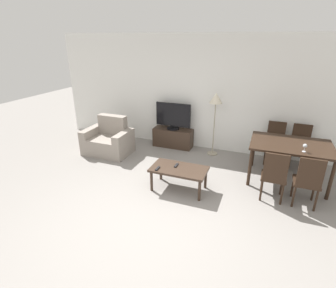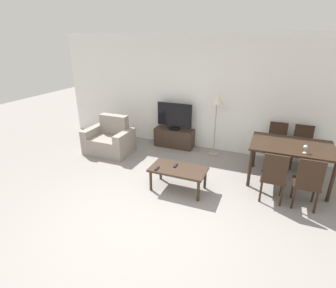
# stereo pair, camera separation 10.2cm
# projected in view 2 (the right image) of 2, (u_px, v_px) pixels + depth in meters

# --- Properties ---
(ground_plane) EXTENTS (18.00, 18.00, 0.00)m
(ground_plane) POSITION_uv_depth(u_px,v_px,m) (143.00, 224.00, 3.92)
(ground_plane) COLOR gray
(wall_back) EXTENTS (7.70, 0.06, 2.70)m
(wall_back) POSITION_uv_depth(u_px,v_px,m) (205.00, 94.00, 6.19)
(wall_back) COLOR white
(wall_back) RESTS_ON ground_plane
(armchair) EXTENTS (1.07, 0.75, 0.87)m
(armchair) POSITION_uv_depth(u_px,v_px,m) (110.00, 140.00, 6.29)
(armchair) COLOR gray
(armchair) RESTS_ON ground_plane
(tv_stand) EXTENTS (0.98, 0.37, 0.47)m
(tv_stand) POSITION_uv_depth(u_px,v_px,m) (174.00, 138.00, 6.63)
(tv_stand) COLOR #38281E
(tv_stand) RESTS_ON ground_plane
(tv) EXTENTS (0.88, 0.31, 0.66)m
(tv) POSITION_uv_depth(u_px,v_px,m) (174.00, 116.00, 6.41)
(tv) COLOR black
(tv) RESTS_ON tv_stand
(coffee_table) EXTENTS (1.00, 0.55, 0.43)m
(coffee_table) POSITION_uv_depth(u_px,v_px,m) (178.00, 171.00, 4.69)
(coffee_table) COLOR #38281E
(coffee_table) RESTS_ON ground_plane
(dining_table) EXTENTS (1.43, 1.00, 0.77)m
(dining_table) POSITION_uv_depth(u_px,v_px,m) (291.00, 149.00, 4.82)
(dining_table) COLOR black
(dining_table) RESTS_ON ground_plane
(dining_chair_near) EXTENTS (0.40, 0.40, 0.90)m
(dining_chair_near) POSITION_uv_depth(u_px,v_px,m) (274.00, 176.00, 4.29)
(dining_chair_near) COLOR black
(dining_chair_near) RESTS_ON ground_plane
(dining_chair_far) EXTENTS (0.40, 0.40, 0.90)m
(dining_chair_far) POSITION_uv_depth(u_px,v_px,m) (302.00, 145.00, 5.50)
(dining_chair_far) COLOR black
(dining_chair_far) RESTS_ON ground_plane
(dining_chair_near_right) EXTENTS (0.40, 0.40, 0.90)m
(dining_chair_near_right) POSITION_uv_depth(u_px,v_px,m) (308.00, 182.00, 4.11)
(dining_chair_near_right) COLOR black
(dining_chair_near_right) RESTS_ON ground_plane
(dining_chair_far_left) EXTENTS (0.40, 0.40, 0.90)m
(dining_chair_far_left) POSITION_uv_depth(u_px,v_px,m) (276.00, 142.00, 5.68)
(dining_chair_far_left) COLOR black
(dining_chair_far_left) RESTS_ON ground_plane
(floor_lamp) EXTENTS (0.28, 0.28, 1.47)m
(floor_lamp) POSITION_uv_depth(u_px,v_px,m) (217.00, 103.00, 5.80)
(floor_lamp) COLOR gray
(floor_lamp) RESTS_ON ground_plane
(remote_primary) EXTENTS (0.04, 0.15, 0.02)m
(remote_primary) POSITION_uv_depth(u_px,v_px,m) (157.00, 168.00, 4.64)
(remote_primary) COLOR black
(remote_primary) RESTS_ON coffee_table
(remote_secondary) EXTENTS (0.04, 0.15, 0.02)m
(remote_secondary) POSITION_uv_depth(u_px,v_px,m) (176.00, 165.00, 4.75)
(remote_secondary) COLOR black
(remote_secondary) RESTS_ON coffee_table
(wine_glass_left) EXTENTS (0.07, 0.07, 0.15)m
(wine_glass_left) POSITION_uv_depth(u_px,v_px,m) (306.00, 147.00, 4.41)
(wine_glass_left) COLOR silver
(wine_glass_left) RESTS_ON dining_table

